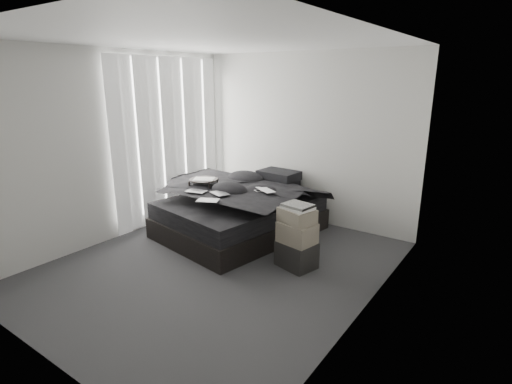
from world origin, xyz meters
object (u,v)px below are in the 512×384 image
Objects in this scene: laptop at (262,185)px; box_lower at (296,254)px; side_stand at (204,204)px; bed at (240,223)px.

laptop is 1.14m from box_lower.
side_stand is at bearing -143.04° from laptop.
side_stand is 1.76× the size of box_lower.
side_stand reaches higher than bed.
side_stand is (-0.54, -0.17, 0.24)m from bed.
bed is 2.82× the size of side_stand.
laptop is at bearing 7.50° from bed.
bed is 4.97× the size of box_lower.
bed is 0.76m from laptop.
bed is at bearing -154.50° from laptop.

